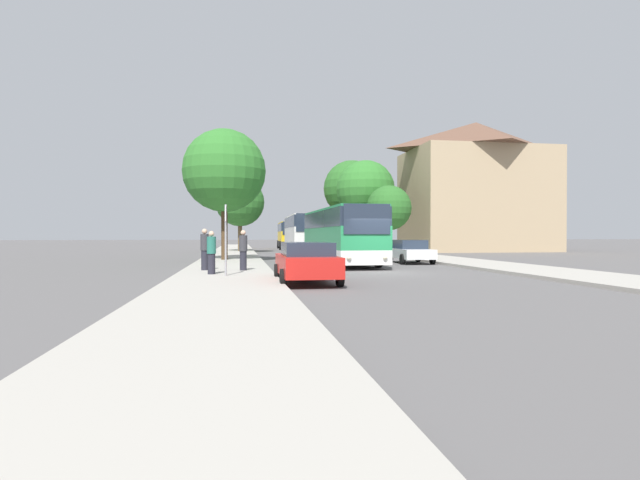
# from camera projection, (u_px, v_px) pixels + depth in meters

# --- Properties ---
(ground_plane) EXTENTS (300.00, 300.00, 0.00)m
(ground_plane) POSITION_uv_depth(u_px,v_px,m) (381.00, 272.00, 22.89)
(ground_plane) COLOR #565454
(ground_plane) RESTS_ON ground
(sidewalk_left) EXTENTS (4.00, 120.00, 0.15)m
(sidewalk_left) POSITION_uv_depth(u_px,v_px,m) (227.00, 273.00, 21.77)
(sidewalk_left) COLOR #A39E93
(sidewalk_left) RESTS_ON ground_plane
(sidewalk_right) EXTENTS (4.00, 120.00, 0.15)m
(sidewalk_right) POSITION_uv_depth(u_px,v_px,m) (522.00, 269.00, 24.01)
(sidewalk_right) COLOR #A39E93
(sidewalk_right) RESTS_ON ground_plane
(building_right_background) EXTENTS (14.14, 10.06, 13.67)m
(building_right_background) POSITION_uv_depth(u_px,v_px,m) (476.00, 187.00, 52.97)
(building_right_background) COLOR tan
(building_right_background) RESTS_ON ground_plane
(bus_front) EXTENTS (2.96, 12.09, 3.22)m
(bus_front) POSITION_uv_depth(u_px,v_px,m) (340.00, 235.00, 29.49)
(bus_front) COLOR silver
(bus_front) RESTS_ON ground_plane
(bus_middle) EXTENTS (2.90, 11.30, 3.44)m
(bus_middle) POSITION_uv_depth(u_px,v_px,m) (302.00, 234.00, 44.61)
(bus_middle) COLOR #2D519E
(bus_middle) RESTS_ON ground_plane
(bus_rear) EXTENTS (3.00, 10.98, 3.19)m
(bus_rear) POSITION_uv_depth(u_px,v_px,m) (290.00, 235.00, 59.78)
(bus_rear) COLOR #2D2D2D
(bus_rear) RESTS_ON ground_plane
(parked_car_left_curb) EXTENTS (2.09, 4.43, 1.46)m
(parked_car_left_curb) POSITION_uv_depth(u_px,v_px,m) (307.00, 262.00, 17.70)
(parked_car_left_curb) COLOR red
(parked_car_left_curb) RESTS_ON ground_plane
(parked_car_right_near) EXTENTS (2.08, 4.19, 1.41)m
(parked_car_right_near) POSITION_uv_depth(u_px,v_px,m) (410.00, 251.00, 30.21)
(parked_car_right_near) COLOR silver
(parked_car_right_near) RESTS_ON ground_plane
(bus_stop_sign) EXTENTS (0.08, 0.45, 2.75)m
(bus_stop_sign) POSITION_uv_depth(u_px,v_px,m) (226.00, 232.00, 19.20)
(bus_stop_sign) COLOR gray
(bus_stop_sign) RESTS_ON sidewalk_left
(pedestrian_waiting_near) EXTENTS (0.36, 0.36, 1.78)m
(pedestrian_waiting_near) POSITION_uv_depth(u_px,v_px,m) (243.00, 250.00, 22.06)
(pedestrian_waiting_near) COLOR #23232D
(pedestrian_waiting_near) RESTS_ON sidewalk_left
(pedestrian_waiting_far) EXTENTS (0.36, 0.36, 1.85)m
(pedestrian_waiting_far) POSITION_uv_depth(u_px,v_px,m) (205.00, 249.00, 22.19)
(pedestrian_waiting_far) COLOR #23232D
(pedestrian_waiting_far) RESTS_ON sidewalk_left
(pedestrian_walking_back) EXTENTS (0.36, 0.36, 1.73)m
(pedestrian_walking_back) POSITION_uv_depth(u_px,v_px,m) (211.00, 252.00, 19.94)
(pedestrian_walking_back) COLOR #23232D
(pedestrian_walking_back) RESTS_ON sidewalk_left
(tree_left_near) EXTENTS (5.24, 5.24, 8.26)m
(tree_left_near) POSITION_uv_depth(u_px,v_px,m) (224.00, 171.00, 31.53)
(tree_left_near) COLOR #47331E
(tree_left_near) RESTS_ON sidewalk_left
(tree_left_far) EXTENTS (4.73, 4.73, 7.12)m
(tree_left_far) POSITION_uv_depth(u_px,v_px,m) (240.00, 202.00, 48.44)
(tree_left_far) COLOR brown
(tree_left_far) RESTS_ON sidewalk_left
(tree_right_near) EXTENTS (5.90, 5.90, 9.12)m
(tree_right_near) POSITION_uv_depth(u_px,v_px,m) (366.00, 190.00, 50.47)
(tree_right_near) COLOR brown
(tree_right_near) RESTS_ON sidewalk_right
(tree_right_mid) EXTENTS (6.30, 6.30, 9.94)m
(tree_right_mid) POSITION_uv_depth(u_px,v_px,m) (351.00, 189.00, 56.06)
(tree_right_mid) COLOR #47331E
(tree_right_mid) RESTS_ON sidewalk_right
(tree_right_far) EXTENTS (4.18, 4.18, 6.16)m
(tree_right_far) POSITION_uv_depth(u_px,v_px,m) (389.00, 208.00, 46.20)
(tree_right_far) COLOR #513D23
(tree_right_far) RESTS_ON sidewalk_right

